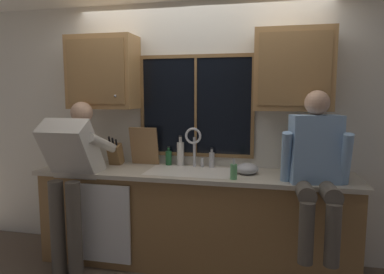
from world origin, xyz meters
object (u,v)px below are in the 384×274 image
(person_sitting_on_counter, at_px, (316,163))
(soap_dispenser, at_px, (234,171))
(bottle_green_glass, at_px, (180,153))
(bottle_amber_small, at_px, (169,157))
(person_standing, at_px, (72,169))
(bottle_tall_clear, at_px, (212,159))
(knife_block, at_px, (115,154))
(cutting_board, at_px, (144,146))
(mixing_bowl, at_px, (247,169))

(person_sitting_on_counter, xyz_separation_m, soap_dispenser, (-0.66, 0.06, -0.11))
(bottle_green_glass, xyz_separation_m, bottle_amber_small, (-0.13, 0.00, -0.05))
(person_standing, bearing_deg, bottle_tall_clear, 24.16)
(person_standing, bearing_deg, bottle_green_glass, 32.24)
(person_sitting_on_counter, xyz_separation_m, knife_block, (-1.91, 0.41, -0.08))
(person_standing, distance_m, cutting_board, 0.75)
(person_standing, bearing_deg, knife_block, 64.40)
(person_standing, relative_size, bottle_amber_small, 8.12)
(knife_block, bearing_deg, cutting_board, 13.76)
(soap_dispenser, bearing_deg, bottle_green_glass, 142.60)
(person_sitting_on_counter, xyz_separation_m, mixing_bowl, (-0.56, 0.29, -0.14))
(cutting_board, relative_size, bottle_amber_small, 2.04)
(soap_dispenser, distance_m, bottle_tall_clear, 0.51)
(cutting_board, xyz_separation_m, soap_dispenser, (0.97, -0.42, -0.12))
(soap_dispenser, xyz_separation_m, bottle_amber_small, (-0.71, 0.45, 0.01))
(person_standing, relative_size, knife_block, 4.90)
(bottle_green_glass, distance_m, bottle_tall_clear, 0.33)
(person_standing, bearing_deg, bottle_amber_small, 36.42)
(soap_dispenser, bearing_deg, bottle_tall_clear, 121.16)
(soap_dispenser, bearing_deg, person_standing, -175.68)
(mixing_bowl, distance_m, bottle_tall_clear, 0.41)
(person_standing, xyz_separation_m, person_sitting_on_counter, (2.13, 0.05, 0.14))
(cutting_board, bearing_deg, mixing_bowl, -9.97)
(bottle_amber_small, bearing_deg, person_sitting_on_counter, -20.38)
(person_sitting_on_counter, bearing_deg, bottle_amber_small, 159.62)
(soap_dispenser, distance_m, bottle_amber_small, 0.84)
(person_standing, distance_m, knife_block, 0.51)
(cutting_board, bearing_deg, knife_block, -166.24)
(knife_block, relative_size, bottle_tall_clear, 1.62)
(knife_block, relative_size, mixing_bowl, 1.54)
(person_standing, xyz_separation_m, cutting_board, (0.51, 0.53, 0.15))
(bottle_tall_clear, relative_size, bottle_amber_small, 1.02)
(knife_block, height_order, mixing_bowl, knife_block)
(knife_block, bearing_deg, person_standing, -115.60)
(bottle_amber_small, bearing_deg, soap_dispenser, -32.28)
(knife_block, distance_m, bottle_green_glass, 0.67)
(cutting_board, relative_size, soap_dispenser, 2.15)
(person_sitting_on_counter, bearing_deg, soap_dispenser, 174.82)
(bottle_amber_small, bearing_deg, cutting_board, -173.06)
(person_sitting_on_counter, distance_m, knife_block, 1.96)
(person_sitting_on_counter, xyz_separation_m, bottle_tall_clear, (-0.92, 0.49, -0.10))
(cutting_board, height_order, mixing_bowl, cutting_board)
(knife_block, relative_size, bottle_green_glass, 1.04)
(bottle_tall_clear, distance_m, bottle_amber_small, 0.45)
(person_standing, height_order, mixing_bowl, person_standing)
(soap_dispenser, xyz_separation_m, bottle_green_glass, (-0.59, 0.45, 0.06))
(person_sitting_on_counter, xyz_separation_m, bottle_amber_small, (-1.37, 0.51, -0.10))
(bottle_tall_clear, bearing_deg, soap_dispenser, -58.84)
(soap_dispenser, bearing_deg, mixing_bowl, 67.03)
(person_standing, xyz_separation_m, knife_block, (0.22, 0.46, 0.06))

